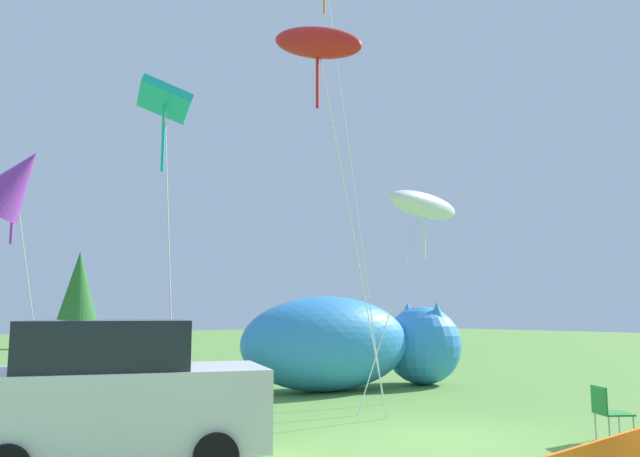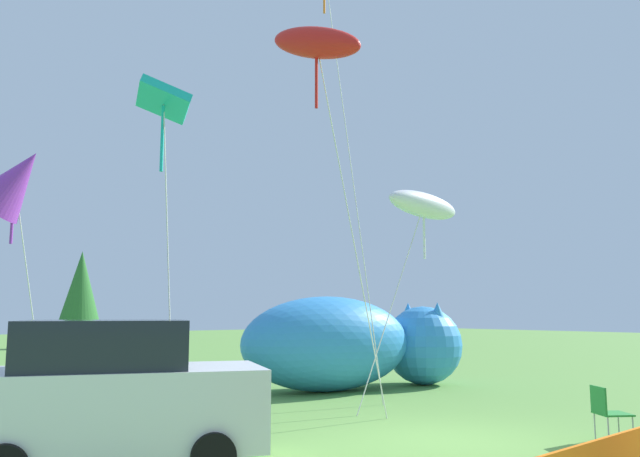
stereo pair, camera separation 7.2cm
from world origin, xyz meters
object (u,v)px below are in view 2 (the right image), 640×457
(parked_car, at_px, (114,396))
(kite_white_ghost, at_px, (423,206))
(kite_purple_delta, at_px, (15,181))
(inflatable_cat, at_px, (352,346))
(folding_chair, at_px, (607,409))
(kite_teal_diamond, at_px, (164,105))
(kite_red_lizard, at_px, (317,44))

(parked_car, xyz_separation_m, kite_white_ghost, (7.97, 1.18, 3.71))
(parked_car, relative_size, kite_purple_delta, 0.77)
(inflatable_cat, xyz_separation_m, kite_purple_delta, (-8.83, 0.62, 3.62))
(folding_chair, distance_m, kite_purple_delta, 11.98)
(parked_car, height_order, inflatable_cat, inflatable_cat)
(inflatable_cat, bearing_deg, folding_chair, -90.52)
(parked_car, bearing_deg, folding_chair, -3.36)
(parked_car, xyz_separation_m, kite_teal_diamond, (1.25, 1.40, 4.81))
(folding_chair, bearing_deg, kite_red_lizard, 166.13)
(kite_white_ghost, bearing_deg, kite_purple_delta, 155.07)
(inflatable_cat, relative_size, kite_white_ghost, 1.39)
(kite_red_lizard, distance_m, kite_purple_delta, 6.77)
(folding_chair, relative_size, inflatable_cat, 0.13)
(kite_red_lizard, bearing_deg, folding_chair, -48.56)
(kite_teal_diamond, bearing_deg, parked_car, -131.76)
(kite_red_lizard, xyz_separation_m, kite_white_ghost, (4.21, 1.04, -2.55))
(kite_red_lizard, bearing_deg, kite_teal_diamond, 153.58)
(kite_red_lizard, xyz_separation_m, kite_purple_delta, (-4.03, 4.87, -2.44))
(kite_red_lizard, bearing_deg, inflatable_cat, 41.51)
(inflatable_cat, height_order, kite_red_lizard, kite_red_lizard)
(folding_chair, bearing_deg, inflatable_cat, 113.46)
(folding_chair, distance_m, kite_teal_diamond, 9.20)
(kite_teal_diamond, xyz_separation_m, kite_purple_delta, (-1.51, 3.62, -1.00))
(folding_chair, bearing_deg, parked_car, -171.99)
(kite_teal_diamond, bearing_deg, inflatable_cat, 22.29)
(parked_car, xyz_separation_m, inflatable_cat, (8.56, 4.39, 0.20))
(kite_white_ghost, bearing_deg, kite_red_lizard, -166.12)
(kite_white_ghost, distance_m, kite_purple_delta, 9.08)
(inflatable_cat, bearing_deg, kite_purple_delta, -173.29)
(kite_teal_diamond, bearing_deg, kite_purple_delta, 112.70)
(folding_chair, relative_size, kite_white_ghost, 0.18)
(kite_white_ghost, relative_size, kite_purple_delta, 0.90)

